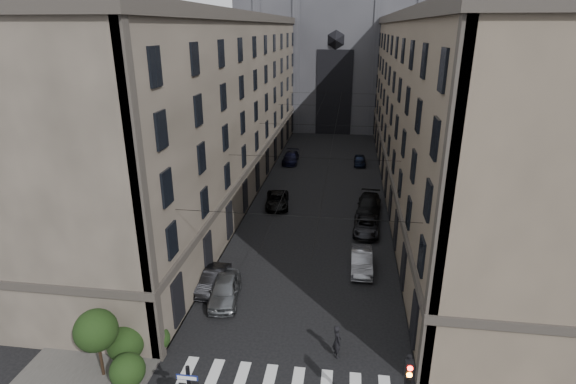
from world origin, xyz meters
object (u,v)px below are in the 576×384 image
at_px(car_right_near, 361,261).
at_px(car_right_midnear, 366,226).
at_px(car_right_midfar, 369,205).
at_px(gothic_tower, 339,25).
at_px(car_left_near, 225,289).
at_px(car_left_midnear, 213,280).
at_px(pedestrian, 337,341).
at_px(car_left_midfar, 277,200).
at_px(car_right_far, 360,160).
at_px(car_left_far, 291,158).

relative_size(car_right_near, car_right_midnear, 0.92).
bearing_deg(car_right_midfar, car_right_near, -89.49).
bearing_deg(gothic_tower, car_left_near, -94.57).
height_order(car_left_midnear, pedestrian, pedestrian).
bearing_deg(car_left_midfar, gothic_tower, 77.59).
bearing_deg(pedestrian, car_right_midnear, -29.35).
xyz_separation_m(car_right_near, pedestrian, (-1.52, -9.88, 0.25)).
relative_size(gothic_tower, car_left_near, 12.31).
relative_size(car_left_near, car_right_near, 1.04).
distance_m(gothic_tower, car_left_midfar, 48.70).
distance_m(car_right_near, car_right_midnear, 6.74).
xyz_separation_m(car_left_near, car_left_midnear, (-1.19, 1.25, -0.12)).
height_order(gothic_tower, car_left_near, gothic_tower).
bearing_deg(car_left_near, gothic_tower, 78.27).
bearing_deg(car_right_far, car_right_near, -90.64).
bearing_deg(car_right_far, pedestrian, -92.81).
bearing_deg(pedestrian, car_left_near, 37.21).
xyz_separation_m(car_right_midnear, pedestrian, (-2.05, -16.60, 0.31)).
bearing_deg(car_left_midfar, car_left_midnear, -104.26).
bearing_deg(pedestrian, car_left_midfar, -4.75).
relative_size(car_left_near, car_right_midnear, 0.96).
distance_m(car_left_midnear, car_right_far, 33.86).
bearing_deg(car_right_far, car_left_near, -105.96).
xyz_separation_m(car_left_near, car_right_near, (9.21, 5.36, -0.06)).
distance_m(car_left_midfar, car_right_midnear, 10.30).
bearing_deg(car_right_near, car_right_midnear, 85.08).
bearing_deg(car_left_far, pedestrian, -79.57).
bearing_deg(car_left_midnear, car_right_near, 24.37).
bearing_deg(car_right_midnear, car_left_near, -126.26).
height_order(car_left_midnear, car_right_midnear, car_left_midnear).
height_order(gothic_tower, car_left_midnear, gothic_tower).
xyz_separation_m(car_left_midnear, car_left_far, (1.30, 31.93, 0.03)).
relative_size(gothic_tower, car_right_far, 14.91).
distance_m(car_right_far, pedestrian, 37.97).
height_order(car_right_near, pedestrian, pedestrian).
relative_size(car_right_midnear, pedestrian, 2.47).
bearing_deg(car_left_midnear, car_right_midnear, 47.55).
bearing_deg(car_right_far, gothic_tower, 98.43).
height_order(car_left_near, pedestrian, pedestrian).
bearing_deg(car_left_far, car_left_near, -91.13).
bearing_deg(car_right_near, car_left_far, 107.71).
height_order(gothic_tower, car_right_midnear, gothic_tower).
xyz_separation_m(car_left_midnear, car_right_midnear, (10.93, 10.83, -0.00)).
xyz_separation_m(car_left_midfar, car_right_midnear, (8.93, -5.14, -0.01)).
distance_m(gothic_tower, pedestrian, 69.26).
bearing_deg(car_right_near, car_left_midfar, 124.91).
bearing_deg(car_left_far, car_right_midnear, -66.41).
xyz_separation_m(car_left_far, pedestrian, (7.59, -37.71, 0.28)).
relative_size(car_right_midnear, car_right_midfar, 0.88).
height_order(car_left_far, pedestrian, pedestrian).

